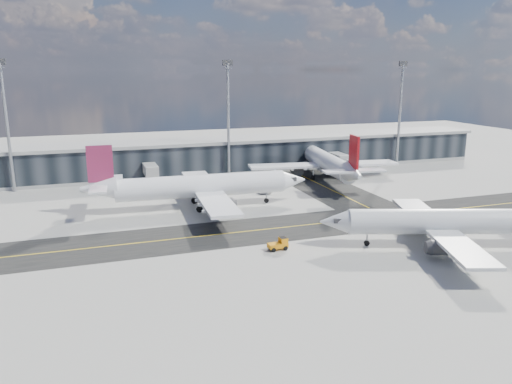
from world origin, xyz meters
TOP-DOWN VIEW (x-y plane):
  - ground at (0.00, 0.00)m, footprint 300.00×300.00m
  - taxiway_lanes at (3.91, 10.74)m, footprint 180.00×63.00m
  - terminal_concourse at (0.04, 54.93)m, footprint 152.00×19.80m
  - floodlight_masts at (0.00, 48.00)m, footprint 102.50×0.70m
  - airliner_af at (-13.76, 21.26)m, footprint 44.38×37.82m
  - airliner_redtail at (21.95, 37.16)m, footprint 38.19×44.62m
  - airliner_near at (17.76, -12.73)m, footprint 38.40×33.14m
  - baggage_tug at (-7.38, -5.99)m, footprint 3.09×1.72m
  - service_van at (2.81, 29.27)m, footprint 3.02×5.75m

SIDE VIEW (x-z plane):
  - ground at x=0.00m, z-range 0.00..0.00m
  - taxiway_lanes at x=3.91m, z-range -0.01..0.03m
  - service_van at x=2.81m, z-range 0.00..1.54m
  - baggage_tug at x=-7.38m, z-range 0.00..1.88m
  - airliner_near at x=17.76m, z-range -1.98..9.68m
  - terminal_concourse at x=0.04m, z-range -0.31..8.49m
  - airliner_af at x=-13.76m, z-range -2.23..10.92m
  - airliner_redtail at x=21.95m, z-range -2.24..10.98m
  - floodlight_masts at x=0.00m, z-range 1.16..30.06m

